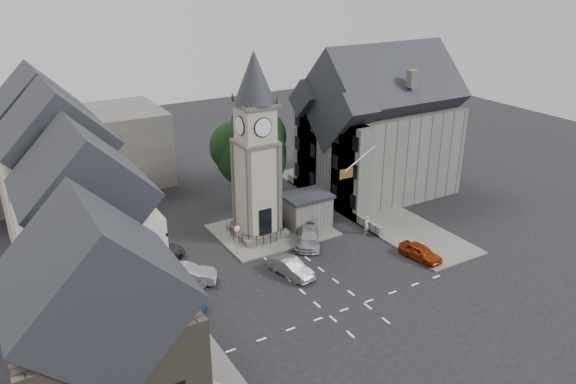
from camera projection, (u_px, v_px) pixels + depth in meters
ground at (305, 274)px, 43.93m from camera, size 120.00×120.00×0.00m
pavement_west at (125, 282)px, 42.81m from camera, size 6.00×30.00×0.14m
pavement_east at (364, 207)px, 55.91m from camera, size 6.00×26.00×0.14m
central_island at (272, 230)px, 50.98m from camera, size 10.00×8.00×0.16m
road_markings at (347, 309)px, 39.55m from camera, size 20.00×8.00×0.01m
clock_tower at (256, 148)px, 47.20m from camera, size 4.86×4.86×16.25m
stone_shelter at (306, 210)px, 51.57m from camera, size 4.30×3.30×3.08m
town_tree at (250, 143)px, 52.57m from camera, size 7.20×7.20×10.80m
warning_sign_post at (237, 234)px, 45.98m from camera, size 0.70×0.19×2.85m
terrace_pink at (47, 170)px, 46.89m from camera, size 8.10×7.60×12.80m
terrace_cream at (66, 202)px, 40.52m from camera, size 8.10×7.60×12.80m
terrace_tudor at (92, 253)px, 34.29m from camera, size 8.10×7.60×12.00m
building_sw_stone at (105, 354)px, 26.74m from camera, size 8.60×7.60×10.40m
backdrop_west at (68, 153)px, 59.08m from camera, size 20.00×10.00×8.00m
east_building at (377, 134)px, 57.63m from camera, size 14.40×11.40×12.60m
east_boundary_wall at (330, 202)px, 56.04m from camera, size 0.40×16.00×0.90m
flagpole at (360, 159)px, 48.21m from camera, size 3.68×0.10×2.74m
car_west_blue at (178, 300)px, 39.32m from camera, size 4.06×4.00×1.39m
car_west_silver at (186, 275)px, 42.43m from camera, size 4.82×3.61×1.52m
car_west_grey at (158, 254)px, 45.74m from camera, size 4.52×2.17×1.24m
car_island_silver at (291, 267)px, 43.60m from camera, size 2.31×4.31×1.35m
car_island_east at (309, 237)px, 48.40m from camera, size 4.01×4.89×1.33m
car_east_red at (420, 252)px, 45.95m from camera, size 2.07×3.97×1.29m
pedestrian at (366, 225)px, 50.15m from camera, size 0.75×0.65×1.74m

